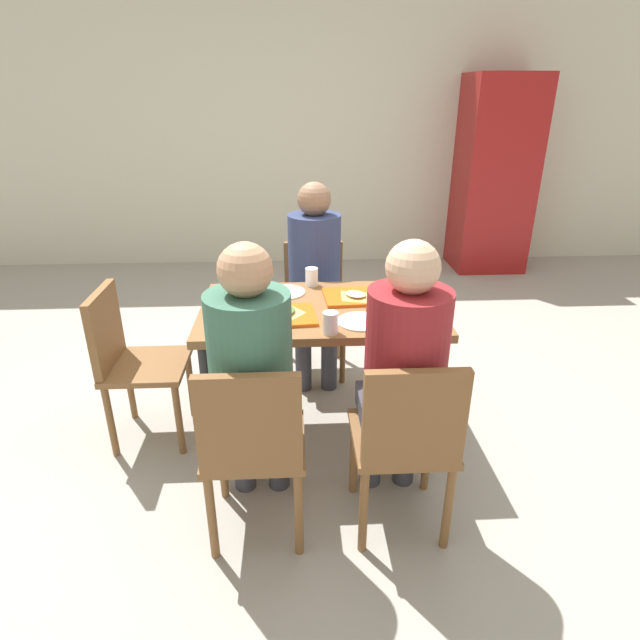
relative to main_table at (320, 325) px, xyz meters
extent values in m
cube|color=#9E998E|center=(0.00, 0.00, -0.65)|extent=(10.00, 10.00, 0.02)
cube|color=beige|center=(0.00, 3.20, 0.76)|extent=(10.00, 0.10, 2.80)
cube|color=brown|center=(0.00, 0.00, 0.08)|extent=(1.19, 0.73, 0.04)
cylinder|color=black|center=(-0.54, -0.31, -0.29)|extent=(0.06, 0.06, 0.70)
cylinder|color=black|center=(0.54, -0.31, -0.29)|extent=(0.06, 0.06, 0.70)
cylinder|color=black|center=(-0.54, 0.31, -0.29)|extent=(0.06, 0.06, 0.70)
cylinder|color=black|center=(0.54, 0.31, -0.29)|extent=(0.06, 0.06, 0.70)
cube|color=brown|center=(-0.30, -0.67, -0.21)|extent=(0.40, 0.40, 0.03)
cube|color=brown|center=(-0.30, -0.85, 0.00)|extent=(0.38, 0.04, 0.40)
cylinder|color=brown|center=(-0.47, -0.50, -0.43)|extent=(0.04, 0.04, 0.41)
cylinder|color=brown|center=(-0.13, -0.50, -0.43)|extent=(0.04, 0.04, 0.41)
cylinder|color=brown|center=(-0.47, -0.84, -0.43)|extent=(0.04, 0.04, 0.41)
cylinder|color=brown|center=(-0.13, -0.84, -0.43)|extent=(0.04, 0.04, 0.41)
cube|color=brown|center=(0.30, -0.67, -0.21)|extent=(0.40, 0.40, 0.03)
cube|color=brown|center=(0.30, -0.85, 0.00)|extent=(0.38, 0.04, 0.40)
cylinder|color=brown|center=(0.13, -0.50, -0.43)|extent=(0.04, 0.04, 0.41)
cylinder|color=brown|center=(0.47, -0.50, -0.43)|extent=(0.04, 0.04, 0.41)
cylinder|color=brown|center=(0.13, -0.84, -0.43)|extent=(0.04, 0.04, 0.41)
cylinder|color=brown|center=(0.47, -0.84, -0.43)|extent=(0.04, 0.04, 0.41)
cube|color=brown|center=(0.00, 0.67, -0.21)|extent=(0.40, 0.40, 0.03)
cube|color=brown|center=(0.00, 0.85, 0.00)|extent=(0.38, 0.04, 0.40)
cylinder|color=brown|center=(0.17, 0.50, -0.43)|extent=(0.04, 0.04, 0.41)
cylinder|color=brown|center=(-0.17, 0.50, -0.43)|extent=(0.04, 0.04, 0.41)
cylinder|color=brown|center=(0.17, 0.84, -0.43)|extent=(0.04, 0.04, 0.41)
cylinder|color=brown|center=(-0.17, 0.84, -0.43)|extent=(0.04, 0.04, 0.41)
cube|color=brown|center=(-0.90, 0.00, -0.21)|extent=(0.40, 0.40, 0.03)
cube|color=brown|center=(-1.08, 0.00, 0.00)|extent=(0.04, 0.38, 0.40)
cylinder|color=brown|center=(-0.73, 0.17, -0.43)|extent=(0.04, 0.04, 0.41)
cylinder|color=brown|center=(-0.73, -0.17, -0.43)|extent=(0.04, 0.04, 0.41)
cylinder|color=brown|center=(-1.07, 0.17, -0.43)|extent=(0.04, 0.04, 0.41)
cylinder|color=brown|center=(-1.07, -0.17, -0.43)|extent=(0.04, 0.04, 0.41)
cylinder|color=#383842|center=(-0.38, -0.44, -0.42)|extent=(0.10, 0.10, 0.44)
cylinder|color=#383842|center=(-0.22, -0.44, -0.42)|extent=(0.10, 0.10, 0.44)
cube|color=#383842|center=(-0.30, -0.54, -0.15)|extent=(0.32, 0.28, 0.10)
cylinder|color=#386651|center=(-0.30, -0.65, 0.16)|extent=(0.32, 0.32, 0.52)
sphere|color=tan|center=(-0.30, -0.65, 0.51)|extent=(0.20, 0.20, 0.20)
cylinder|color=#383842|center=(0.22, -0.44, -0.42)|extent=(0.10, 0.10, 0.44)
cylinder|color=#383842|center=(0.38, -0.44, -0.42)|extent=(0.10, 0.10, 0.44)
cube|color=#383842|center=(0.30, -0.54, -0.15)|extent=(0.32, 0.28, 0.10)
cylinder|color=maroon|center=(0.30, -0.65, 0.16)|extent=(0.32, 0.32, 0.52)
sphere|color=#DBAD89|center=(0.30, -0.65, 0.51)|extent=(0.20, 0.20, 0.20)
cylinder|color=#383842|center=(0.08, 0.44, -0.42)|extent=(0.10, 0.10, 0.44)
cylinder|color=#383842|center=(-0.08, 0.44, -0.42)|extent=(0.10, 0.10, 0.44)
cube|color=#383842|center=(0.00, 0.54, -0.15)|extent=(0.32, 0.28, 0.10)
cylinder|color=navy|center=(0.00, 0.65, 0.16)|extent=(0.32, 0.32, 0.52)
sphere|color=#8C664C|center=(0.00, 0.65, 0.51)|extent=(0.20, 0.20, 0.20)
cube|color=#D85914|center=(-0.21, -0.13, 0.11)|extent=(0.38, 0.29, 0.02)
cube|color=#D85914|center=(0.21, 0.11, 0.11)|extent=(0.37, 0.28, 0.02)
cylinder|color=white|center=(-0.18, 0.20, 0.11)|extent=(0.22, 0.22, 0.01)
cylinder|color=white|center=(0.18, -0.20, 0.11)|extent=(0.22, 0.22, 0.01)
pyramid|color=#DBAD60|center=(-0.18, -0.11, 0.12)|extent=(0.16, 0.20, 0.01)
ellipsoid|color=#4C7233|center=(-0.18, -0.11, 0.13)|extent=(0.11, 0.14, 0.01)
pyramid|color=tan|center=(0.19, 0.08, 0.12)|extent=(0.20, 0.21, 0.01)
ellipsoid|color=#D8C67F|center=(0.19, 0.08, 0.13)|extent=(0.14, 0.15, 0.01)
cylinder|color=white|center=(-0.03, 0.31, 0.15)|extent=(0.07, 0.07, 0.10)
cylinder|color=white|center=(0.03, -0.31, 0.15)|extent=(0.07, 0.07, 0.10)
cylinder|color=#B7BCC6|center=(0.51, 0.02, 0.16)|extent=(0.07, 0.07, 0.12)
cylinder|color=orange|center=(-0.39, 0.20, 0.18)|extent=(0.06, 0.06, 0.16)
sphere|color=silver|center=(-0.51, -0.02, 0.15)|extent=(0.10, 0.10, 0.10)
cube|color=maroon|center=(1.92, 2.85, 0.31)|extent=(0.70, 0.60, 1.90)
camera|label=1|loc=(-0.13, -2.37, 1.08)|focal=28.78mm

